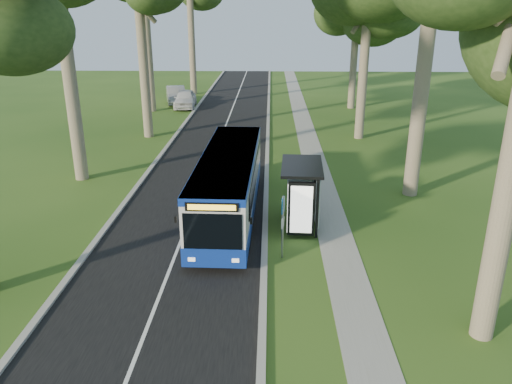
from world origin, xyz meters
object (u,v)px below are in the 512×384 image
car_white (185,99)px  litter_bin (301,182)px  bus_stop_sign (283,220)px  car_silver (176,95)px  bus (229,185)px  bus_shelter (306,186)px

car_white → litter_bin: bearing=-71.4°
bus_stop_sign → car_silver: size_ratio=0.50×
bus → car_white: 27.78m
car_silver → bus: bearing=-88.8°
litter_bin → car_silver: 28.02m
car_white → bus_stop_sign: bearing=-78.5°
bus → bus_stop_sign: (2.36, -4.10, 0.05)m
litter_bin → car_white: 25.52m
car_white → bus: bearing=-80.9°
bus_stop_sign → litter_bin: bus_stop_sign is taller
bus → litter_bin: 5.07m
bus → car_white: bearing=104.8°
litter_bin → car_white: car_white is taller
bus → bus_stop_sign: 4.74m
litter_bin → car_white: (-9.95, 23.50, 0.36)m
car_white → car_silver: bearing=116.3°
bus → car_silver: 30.20m
bus_shelter → litter_bin: bearing=91.6°
bus → car_silver: (-7.75, 29.18, -0.69)m
litter_bin → car_white: bearing=113.0°
bus_stop_sign → car_silver: bus_stop_sign is taller
car_silver → bus_stop_sign: bearing=-86.8°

